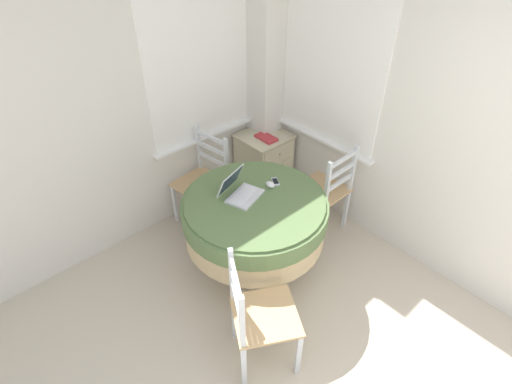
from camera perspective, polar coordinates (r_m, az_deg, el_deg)
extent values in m
cube|color=silver|center=(3.39, -24.91, 8.44)|extent=(4.05, 0.06, 2.55)
cube|color=white|center=(3.74, -8.11, 17.75)|extent=(1.10, 0.01, 1.42)
cube|color=white|center=(4.02, -6.98, 7.94)|extent=(1.18, 0.07, 0.02)
cube|color=silver|center=(3.23, 32.32, 4.44)|extent=(0.06, 4.74, 2.55)
cube|color=white|center=(3.71, 10.76, 17.31)|extent=(0.01, 1.10, 1.42)
cube|color=white|center=(3.99, 9.31, 7.48)|extent=(0.07, 1.18, 0.02)
cube|color=silver|center=(4.12, 1.44, 16.79)|extent=(0.28, 0.28, 2.55)
cylinder|color=#4C3D2D|center=(3.66, -0.17, -10.44)|extent=(0.36, 0.36, 0.03)
cylinder|color=#4C3D2D|center=(3.39, -0.18, -6.18)|extent=(0.11, 0.11, 0.72)
cylinder|color=tan|center=(3.27, -0.19, -3.84)|extent=(1.15, 1.15, 0.35)
cylinder|color=#567042|center=(3.20, -0.19, -2.51)|extent=(1.18, 1.18, 0.15)
cylinder|color=#567042|center=(3.15, -0.20, -1.31)|extent=(1.12, 1.12, 0.02)
cube|color=silver|center=(3.17, -1.57, -0.63)|extent=(0.34, 0.28, 0.02)
cube|color=silver|center=(3.17, -1.81, -0.39)|extent=(0.28, 0.19, 0.00)
cube|color=silver|center=(3.17, -3.71, 1.61)|extent=(0.30, 0.16, 0.19)
cube|color=#192338|center=(3.16, -3.63, 1.62)|extent=(0.27, 0.14, 0.17)
ellipsoid|color=white|center=(3.27, 2.05, 1.06)|extent=(0.06, 0.09, 0.05)
cube|color=#B2B7BC|center=(3.34, 2.79, 1.50)|extent=(0.10, 0.12, 0.01)
cube|color=black|center=(3.33, 2.80, 1.58)|extent=(0.07, 0.09, 0.00)
cube|color=tan|center=(3.89, -8.01, 1.23)|extent=(0.48, 0.48, 0.02)
cube|color=silver|center=(4.06, -11.47, -1.63)|extent=(0.04, 0.04, 0.44)
cube|color=silver|center=(3.83, -7.85, -3.93)|extent=(0.04, 0.04, 0.44)
cube|color=silver|center=(4.24, -7.62, 0.82)|extent=(0.04, 0.04, 0.44)
cube|color=silver|center=(4.02, -3.97, -1.23)|extent=(0.04, 0.04, 0.44)
cube|color=silver|center=(3.97, -8.18, 6.34)|extent=(0.04, 0.04, 0.47)
cube|color=silver|center=(3.74, -4.27, 4.48)|extent=(0.04, 0.04, 0.47)
cube|color=silver|center=(3.76, -6.47, 7.74)|extent=(0.07, 0.37, 0.04)
cube|color=silver|center=(3.83, -6.34, 6.15)|extent=(0.07, 0.37, 0.04)
cube|color=silver|center=(3.89, -6.22, 4.62)|extent=(0.07, 0.37, 0.04)
cube|color=tan|center=(3.83, 9.30, 0.39)|extent=(0.44, 0.44, 0.02)
cube|color=silver|center=(4.17, 8.59, 0.05)|extent=(0.03, 0.03, 0.44)
cube|color=silver|center=(3.94, 5.14, -2.22)|extent=(0.03, 0.03, 0.44)
cube|color=silver|center=(4.01, 12.72, -2.33)|extent=(0.03, 0.03, 0.44)
cube|color=silver|center=(3.77, 9.39, -4.86)|extent=(0.03, 0.03, 0.44)
cube|color=silver|center=(3.73, 13.71, 3.31)|extent=(0.03, 0.03, 0.47)
cube|color=silver|center=(3.47, 10.17, 0.97)|extent=(0.03, 0.03, 0.47)
cube|color=silver|center=(3.50, 12.38, 4.57)|extent=(0.37, 0.03, 0.04)
cube|color=silver|center=(3.57, 12.12, 2.92)|extent=(0.37, 0.03, 0.04)
cube|color=silver|center=(3.64, 11.87, 1.34)|extent=(0.37, 0.03, 0.04)
cube|color=tan|center=(2.79, 1.37, -17.19)|extent=(0.58, 0.58, 0.02)
cube|color=silver|center=(2.93, 6.08, -22.01)|extent=(0.05, 0.05, 0.44)
cube|color=silver|center=(3.12, 3.99, -16.29)|extent=(0.05, 0.05, 0.44)
cube|color=silver|center=(2.87, -1.76, -23.49)|extent=(0.05, 0.05, 0.44)
cube|color=silver|center=(3.07, -3.14, -17.51)|extent=(0.05, 0.05, 0.44)
cube|color=silver|center=(2.47, -1.98, -18.12)|extent=(0.04, 0.04, 0.47)
cube|color=silver|center=(2.69, -3.49, -11.68)|extent=(0.04, 0.04, 0.47)
cube|color=silver|center=(2.44, -2.91, -12.19)|extent=(0.20, 0.33, 0.04)
cube|color=silver|center=(2.53, -2.82, -13.98)|extent=(0.20, 0.33, 0.04)
cube|color=silver|center=(2.63, -2.73, -15.64)|extent=(0.20, 0.33, 0.04)
cube|color=beige|center=(4.39, 1.10, 4.23)|extent=(0.47, 0.46, 0.65)
cube|color=beige|center=(4.22, 1.15, 8.02)|extent=(0.50, 0.48, 0.02)
cube|color=beige|center=(4.13, 3.33, 5.42)|extent=(0.42, 0.01, 0.18)
sphere|color=olive|center=(4.13, 3.41, 5.37)|extent=(0.02, 0.02, 0.02)
cube|color=beige|center=(4.25, 3.22, 2.95)|extent=(0.42, 0.01, 0.18)
sphere|color=olive|center=(4.25, 3.30, 2.90)|extent=(0.02, 0.02, 0.02)
cube|color=beige|center=(4.38, 3.13, 0.62)|extent=(0.42, 0.01, 0.18)
sphere|color=olive|center=(4.37, 3.20, 0.57)|extent=(0.02, 0.02, 0.02)
cube|color=#BC3338|center=(4.14, 1.47, 7.76)|extent=(0.13, 0.23, 0.02)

